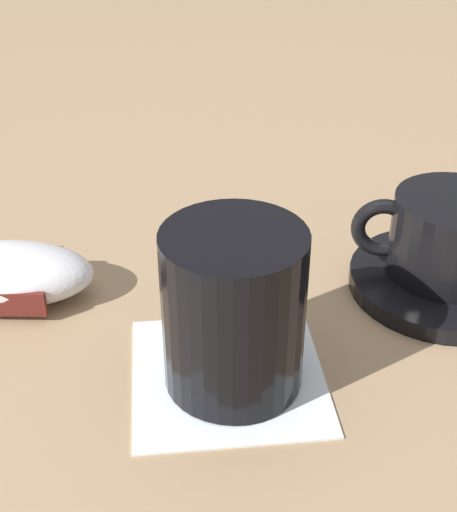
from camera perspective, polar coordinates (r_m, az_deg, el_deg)
name	(u,v)px	position (r m, az deg, el deg)	size (l,w,h in m)	color
ground_plane	(224,297)	(0.49, -0.35, -3.32)	(3.00, 3.00, 0.00)	#9E7F5B
saucer	(442,281)	(0.52, 16.73, -1.94)	(0.13, 0.13, 0.01)	black
coffee_cup	(448,235)	(0.50, 17.18, 1.58)	(0.09, 0.10, 0.06)	black
computer_mouse	(7,274)	(0.50, -17.27, -1.36)	(0.11, 0.13, 0.04)	silver
napkin_under_glass	(228,374)	(0.43, -0.04, -9.43)	(0.11, 0.11, 0.00)	white
drinking_glass	(234,310)	(0.39, 0.41, -4.34)	(0.08, 0.08, 0.10)	black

